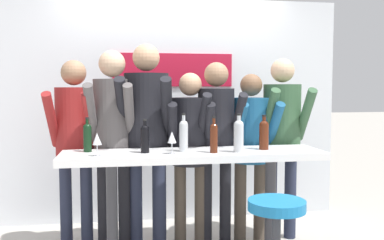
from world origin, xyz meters
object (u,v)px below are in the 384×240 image
(person_far_left, at_px, (75,133))
(person_center, at_px, (190,140))
(person_right, at_px, (251,139))
(wine_bottle_0, at_px, (87,136))
(person_center_right, at_px, (216,132))
(wine_glass_0, at_px, (172,138))
(person_left, at_px, (113,126))
(person_far_right, at_px, (282,128))
(wine_bottle_2, at_px, (214,136))
(bar_stool, at_px, (276,236))
(wine_bottle_5, at_px, (145,137))
(wine_glass_1, at_px, (97,140))
(tasting_table, at_px, (194,172))
(wine_bottle_4, at_px, (264,133))
(person_center_left, at_px, (147,123))
(wine_bottle_3, at_px, (239,134))
(wine_bottle_1, at_px, (184,134))

(person_far_left, distance_m, person_center, 1.04)
(person_right, distance_m, wine_bottle_0, 1.52)
(person_center_right, bearing_deg, person_far_left, 173.75)
(person_far_left, relative_size, wine_glass_0, 9.68)
(wine_bottle_0, relative_size, wine_glass_0, 1.58)
(person_left, distance_m, person_center, 0.71)
(person_right, distance_m, person_far_right, 0.33)
(person_far_right, bearing_deg, wine_bottle_2, -141.58)
(person_left, distance_m, person_center_right, 0.94)
(bar_stool, height_order, person_left, person_left)
(wine_bottle_5, xyz_separation_m, wine_glass_1, (-0.37, -0.11, 0.00))
(person_right, bearing_deg, wine_bottle_5, -157.62)
(tasting_table, relative_size, wine_bottle_5, 7.91)
(person_left, height_order, wine_bottle_4, person_left)
(person_center_left, bearing_deg, tasting_table, -42.52)
(wine_bottle_3, bearing_deg, person_right, 63.79)
(person_far_left, xyz_separation_m, person_center, (1.03, -0.08, -0.08))
(person_far_right, bearing_deg, person_far_left, -178.21)
(person_right, height_order, wine_bottle_0, person_right)
(wine_bottle_2, bearing_deg, person_center_left, 133.27)
(person_far_left, bearing_deg, person_center_right, 1.49)
(wine_bottle_0, bearing_deg, wine_glass_1, -69.11)
(person_left, distance_m, wine_bottle_3, 1.13)
(bar_stool, bearing_deg, person_far_left, 139.34)
(wine_bottle_4, distance_m, wine_glass_0, 0.80)
(person_center_left, xyz_separation_m, wine_bottle_2, (0.50, -0.53, -0.07))
(person_far_left, xyz_separation_m, wine_glass_0, (0.80, -0.60, 0.01))
(person_center, relative_size, wine_bottle_0, 5.73)
(person_left, bearing_deg, person_center_right, 4.12)
(bar_stool, relative_size, person_left, 0.40)
(person_center, height_order, wine_glass_1, person_center)
(bar_stool, distance_m, person_center_left, 1.56)
(wine_glass_0, bearing_deg, wine_bottle_3, 0.42)
(person_center, distance_m, wine_bottle_0, 0.94)
(person_far_left, distance_m, wine_bottle_3, 1.47)
(person_center_left, distance_m, wine_bottle_1, 0.51)
(person_center_left, height_order, wine_glass_0, person_center_left)
(wine_bottle_0, relative_size, wine_bottle_4, 0.96)
(person_left, distance_m, wine_bottle_4, 1.32)
(person_far_left, xyz_separation_m, wine_bottle_0, (0.14, -0.38, 0.01))
(wine_bottle_4, bearing_deg, wine_bottle_5, -178.80)
(tasting_table, xyz_separation_m, person_left, (-0.65, 0.43, 0.34))
(person_center_left, xyz_separation_m, wine_glass_0, (0.17, -0.54, -0.07))
(person_center_right, relative_size, wine_glass_1, 9.61)
(person_far_right, relative_size, wine_glass_1, 9.87)
(person_center, bearing_deg, wine_bottle_2, -71.32)
(person_right, xyz_separation_m, wine_bottle_3, (-0.28, -0.57, 0.11))
(person_center_right, distance_m, wine_bottle_0, 1.17)
(person_center_left, bearing_deg, wine_bottle_0, -138.65)
(person_left, relative_size, person_center_left, 0.97)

